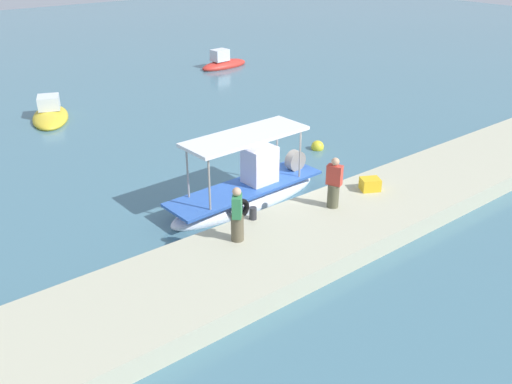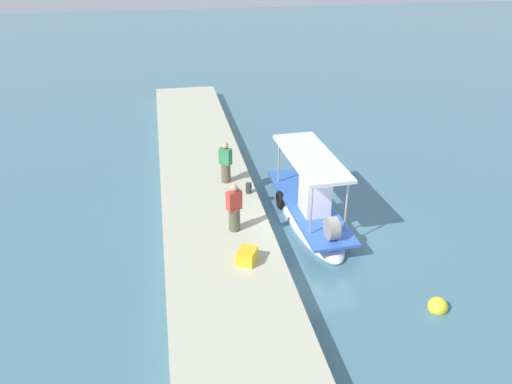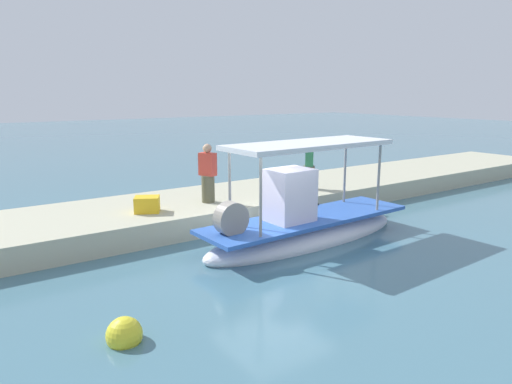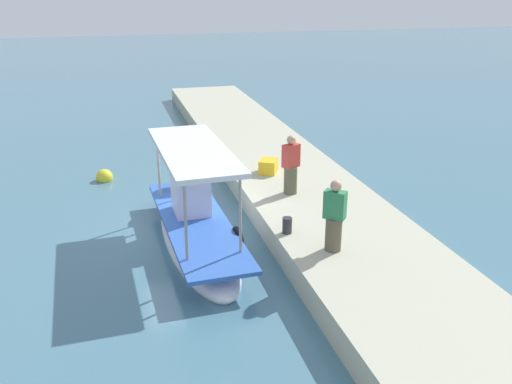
{
  "view_description": "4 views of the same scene",
  "coord_description": "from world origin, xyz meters",
  "px_view_note": "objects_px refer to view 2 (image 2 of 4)",
  "views": [
    {
      "loc": [
        -11.97,
        -14.34,
        9.03
      ],
      "look_at": [
        -1.61,
        -1.17,
        0.94
      ],
      "focal_mm": 38.39,
      "sensor_mm": 36.0,
      "label": 1
    },
    {
      "loc": [
        14.89,
        -5.18,
        9.88
      ],
      "look_at": [
        -1.98,
        -1.99,
        0.95
      ],
      "focal_mm": 35.48,
      "sensor_mm": 36.0,
      "label": 2
    },
    {
      "loc": [
        6.66,
        8.9,
        3.88
      ],
      "look_at": [
        -0.88,
        -2.02,
        1.04
      ],
      "focal_mm": 32.67,
      "sensor_mm": 36.0,
      "label": 3
    },
    {
      "loc": [
        -14.54,
        1.86,
        6.54
      ],
      "look_at": [
        -0.6,
        -1.9,
        1.06
      ],
      "focal_mm": 39.28,
      "sensor_mm": 36.0,
      "label": 4
    }
  ],
  "objects_px": {
    "fisherman_by_crate": "(234,210)",
    "mooring_bollard": "(249,188)",
    "cargo_crate": "(247,256)",
    "marker_buoy": "(438,306)",
    "fisherman_near_bollard": "(226,164)",
    "main_fishing_boat": "(309,209)"
  },
  "relations": [
    {
      "from": "fisherman_by_crate",
      "to": "mooring_bollard",
      "type": "relative_size",
      "value": 4.29
    },
    {
      "from": "fisherman_by_crate",
      "to": "mooring_bollard",
      "type": "bearing_deg",
      "value": 160.02
    },
    {
      "from": "cargo_crate",
      "to": "marker_buoy",
      "type": "bearing_deg",
      "value": 64.43
    },
    {
      "from": "fisherman_near_bollard",
      "to": "cargo_crate",
      "type": "xyz_separation_m",
      "value": [
        5.75,
        -0.12,
        -0.56
      ]
    },
    {
      "from": "fisherman_by_crate",
      "to": "mooring_bollard",
      "type": "xyz_separation_m",
      "value": [
        -2.63,
        0.96,
        -0.59
      ]
    },
    {
      "from": "main_fishing_boat",
      "to": "marker_buoy",
      "type": "relative_size",
      "value": 11.19
    },
    {
      "from": "main_fishing_boat",
      "to": "fisherman_by_crate",
      "type": "relative_size",
      "value": 3.7
    },
    {
      "from": "fisherman_by_crate",
      "to": "main_fishing_boat",
      "type": "bearing_deg",
      "value": 112.0
    },
    {
      "from": "fisherman_by_crate",
      "to": "fisherman_near_bollard",
      "type": "bearing_deg",
      "value": 176.74
    },
    {
      "from": "main_fishing_boat",
      "to": "fisherman_near_bollard",
      "type": "distance_m",
      "value": 3.92
    },
    {
      "from": "mooring_bollard",
      "to": "cargo_crate",
      "type": "relative_size",
      "value": 0.62
    },
    {
      "from": "main_fishing_boat",
      "to": "fisherman_near_bollard",
      "type": "bearing_deg",
      "value": -132.43
    },
    {
      "from": "main_fishing_boat",
      "to": "fisherman_by_crate",
      "type": "height_order",
      "value": "main_fishing_boat"
    },
    {
      "from": "fisherman_by_crate",
      "to": "marker_buoy",
      "type": "distance_m",
      "value": 7.06
    },
    {
      "from": "fisherman_near_bollard",
      "to": "marker_buoy",
      "type": "distance_m",
      "value": 9.78
    },
    {
      "from": "fisherman_near_bollard",
      "to": "marker_buoy",
      "type": "bearing_deg",
      "value": 31.68
    },
    {
      "from": "mooring_bollard",
      "to": "cargo_crate",
      "type": "distance_m",
      "value": 4.67
    },
    {
      "from": "cargo_crate",
      "to": "fisherman_near_bollard",
      "type": "bearing_deg",
      "value": 178.84
    },
    {
      "from": "fisherman_near_bollard",
      "to": "mooring_bollard",
      "type": "xyz_separation_m",
      "value": [
        1.16,
        0.74,
        -0.58
      ]
    },
    {
      "from": "fisherman_by_crate",
      "to": "marker_buoy",
      "type": "xyz_separation_m",
      "value": [
        4.46,
        5.3,
        -1.33
      ]
    },
    {
      "from": "main_fishing_boat",
      "to": "mooring_bollard",
      "type": "height_order",
      "value": "main_fishing_boat"
    },
    {
      "from": "marker_buoy",
      "to": "mooring_bollard",
      "type": "bearing_deg",
      "value": -148.46
    }
  ]
}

